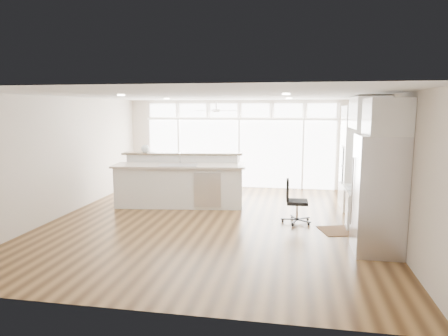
# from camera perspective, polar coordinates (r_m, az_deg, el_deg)

# --- Properties ---
(floor) EXTENTS (7.00, 8.00, 0.02)m
(floor) POSITION_cam_1_polar(r_m,az_deg,el_deg) (8.80, -1.45, -7.65)
(floor) COLOR #482E16
(floor) RESTS_ON ground
(ceiling) EXTENTS (7.00, 8.00, 0.02)m
(ceiling) POSITION_cam_1_polar(r_m,az_deg,el_deg) (8.46, -1.52, 10.29)
(ceiling) COLOR silver
(ceiling) RESTS_ON wall_back
(wall_back) EXTENTS (7.00, 0.04, 2.70)m
(wall_back) POSITION_cam_1_polar(r_m,az_deg,el_deg) (12.44, 2.24, 3.46)
(wall_back) COLOR beige
(wall_back) RESTS_ON floor
(wall_front) EXTENTS (7.00, 0.04, 2.70)m
(wall_front) POSITION_cam_1_polar(r_m,az_deg,el_deg) (4.73, -11.35, -4.88)
(wall_front) COLOR beige
(wall_front) RESTS_ON floor
(wall_left) EXTENTS (0.04, 8.00, 2.70)m
(wall_left) POSITION_cam_1_polar(r_m,az_deg,el_deg) (9.84, -21.89, 1.55)
(wall_left) COLOR beige
(wall_left) RESTS_ON floor
(wall_right) EXTENTS (0.04, 8.00, 2.70)m
(wall_right) POSITION_cam_1_polar(r_m,az_deg,el_deg) (8.54, 22.19, 0.57)
(wall_right) COLOR beige
(wall_right) RESTS_ON floor
(glass_wall) EXTENTS (5.80, 0.06, 2.08)m
(glass_wall) POSITION_cam_1_polar(r_m,az_deg,el_deg) (12.41, 2.19, 2.06)
(glass_wall) COLOR silver
(glass_wall) RESTS_ON wall_back
(transom_row) EXTENTS (5.90, 0.06, 0.40)m
(transom_row) POSITION_cam_1_polar(r_m,az_deg,el_deg) (12.34, 2.23, 8.21)
(transom_row) COLOR silver
(transom_row) RESTS_ON wall_back
(desk_window) EXTENTS (0.04, 0.85, 0.85)m
(desk_window) POSITION_cam_1_polar(r_m,az_deg,el_deg) (8.80, 21.61, 2.13)
(desk_window) COLOR white
(desk_window) RESTS_ON wall_right
(ceiling_fan) EXTENTS (1.16, 1.16, 0.32)m
(ceiling_fan) POSITION_cam_1_polar(r_m,az_deg,el_deg) (11.30, -1.13, 8.70)
(ceiling_fan) COLOR white
(ceiling_fan) RESTS_ON ceiling
(recessed_lights) EXTENTS (3.40, 3.00, 0.02)m
(recessed_lights) POSITION_cam_1_polar(r_m,az_deg,el_deg) (8.65, -1.25, 10.11)
(recessed_lights) COLOR white
(recessed_lights) RESTS_ON ceiling
(oven_cabinet) EXTENTS (0.64, 1.20, 2.50)m
(oven_cabinet) POSITION_cam_1_polar(r_m,az_deg,el_deg) (10.25, 18.30, 1.42)
(oven_cabinet) COLOR white
(oven_cabinet) RESTS_ON floor
(desk_nook) EXTENTS (0.72, 1.30, 0.76)m
(desk_nook) POSITION_cam_1_polar(r_m,az_deg,el_deg) (8.93, 19.12, -5.28)
(desk_nook) COLOR white
(desk_nook) RESTS_ON floor
(upper_cabinets) EXTENTS (0.64, 1.30, 0.64)m
(upper_cabinets) POSITION_cam_1_polar(r_m,az_deg,el_deg) (8.70, 20.01, 7.43)
(upper_cabinets) COLOR white
(upper_cabinets) RESTS_ON wall_right
(refrigerator) EXTENTS (0.76, 0.90, 2.00)m
(refrigerator) POSITION_cam_1_polar(r_m,az_deg,el_deg) (7.21, 21.19, -3.55)
(refrigerator) COLOR silver
(refrigerator) RESTS_ON floor
(fridge_cabinet) EXTENTS (0.64, 0.90, 0.60)m
(fridge_cabinet) POSITION_cam_1_polar(r_m,az_deg,el_deg) (7.08, 22.24, 6.79)
(fridge_cabinet) COLOR white
(fridge_cabinet) RESTS_ON wall_right
(framed_photos) EXTENTS (0.06, 0.22, 0.80)m
(framed_photos) POSITION_cam_1_polar(r_m,az_deg,el_deg) (9.42, 20.82, 1.63)
(framed_photos) COLOR black
(framed_photos) RESTS_ON wall_right
(kitchen_island) EXTENTS (3.39, 1.64, 1.30)m
(kitchen_island) POSITION_cam_1_polar(r_m,az_deg,el_deg) (10.06, -6.36, -1.80)
(kitchen_island) COLOR white
(kitchen_island) RESTS_ON floor
(rug) EXTENTS (1.12, 0.94, 0.01)m
(rug) POSITION_cam_1_polar(r_m,az_deg,el_deg) (8.47, 16.88, -8.54)
(rug) COLOR #331E10
(rug) RESTS_ON floor
(office_chair) EXTENTS (0.50, 0.46, 0.93)m
(office_chair) POSITION_cam_1_polar(r_m,az_deg,el_deg) (8.69, 10.42, -4.75)
(office_chair) COLOR black
(office_chair) RESTS_ON floor
(fishbowl) EXTENTS (0.26, 0.26, 0.21)m
(fishbowl) POSITION_cam_1_polar(r_m,az_deg,el_deg) (10.54, -11.19, 2.70)
(fishbowl) COLOR silver
(fishbowl) RESTS_ON kitchen_island
(monitor) EXTENTS (0.16, 0.50, 0.41)m
(monitor) POSITION_cam_1_polar(r_m,az_deg,el_deg) (8.80, 18.78, -1.58)
(monitor) COLOR black
(monitor) RESTS_ON desk_nook
(keyboard) EXTENTS (0.14, 0.35, 0.02)m
(keyboard) POSITION_cam_1_polar(r_m,az_deg,el_deg) (8.81, 17.63, -2.81)
(keyboard) COLOR silver
(keyboard) RESTS_ON desk_nook
(potted_plant) EXTENTS (0.31, 0.33, 0.23)m
(potted_plant) POSITION_cam_1_polar(r_m,az_deg,el_deg) (10.18, 18.65, 9.05)
(potted_plant) COLOR #2C5C27
(potted_plant) RESTS_ON oven_cabinet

